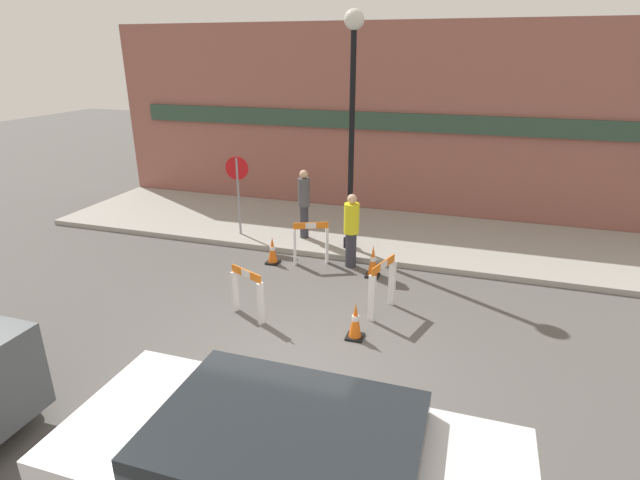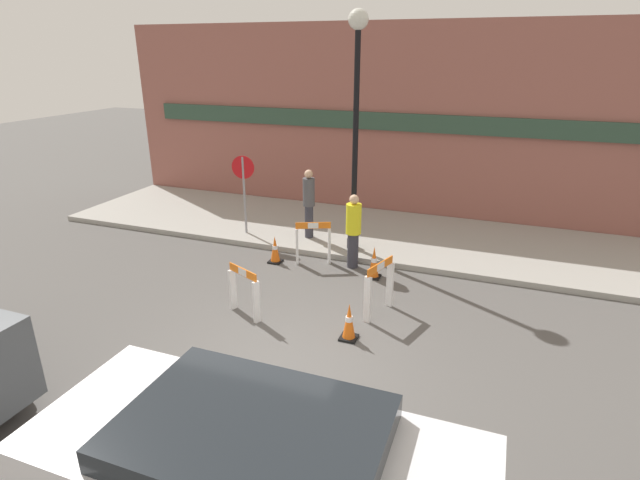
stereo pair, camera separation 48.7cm
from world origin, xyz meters
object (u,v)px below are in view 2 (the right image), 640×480
at_px(stop_sign, 244,182).
at_px(parked_car_1, 255,480).
at_px(streetlamp_post, 356,104).
at_px(person_pedestrian, 309,201).
at_px(person_worker, 353,229).

bearing_deg(stop_sign, parked_car_1, 109.48).
relative_size(streetlamp_post, parked_car_1, 1.25).
relative_size(streetlamp_post, person_pedestrian, 3.02).
height_order(stop_sign, parked_car_1, stop_sign).
distance_m(person_worker, parked_car_1, 7.17).
xyz_separation_m(stop_sign, person_worker, (3.26, -0.88, -0.60)).
relative_size(stop_sign, parked_car_1, 0.48).
xyz_separation_m(person_worker, parked_car_1, (1.20, -7.07, -0.02)).
height_order(person_worker, person_pedestrian, person_pedestrian).
distance_m(streetlamp_post, stop_sign, 3.65).
bearing_deg(streetlamp_post, person_worker, -73.00).
distance_m(stop_sign, person_pedestrian, 1.78).
height_order(streetlamp_post, stop_sign, streetlamp_post).
xyz_separation_m(streetlamp_post, parked_car_1, (1.45, -7.89, -2.69)).
xyz_separation_m(streetlamp_post, person_worker, (0.25, -0.82, -2.67)).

